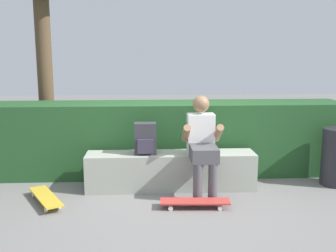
{
  "coord_description": "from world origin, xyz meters",
  "views": [
    {
      "loc": [
        -0.31,
        -4.54,
        1.77
      ],
      "look_at": [
        -0.03,
        0.63,
        0.8
      ],
      "focal_mm": 42.42,
      "sensor_mm": 36.0,
      "label": 1
    }
  ],
  "objects": [
    {
      "name": "skateboard_beside_bench",
      "position": [
        -1.51,
        0.0,
        0.07
      ],
      "size": [
        0.56,
        0.8,
        0.09
      ],
      "color": "gold",
      "rests_on": "ground"
    },
    {
      "name": "bench_main",
      "position": [
        0.0,
        0.44,
        0.24
      ],
      "size": [
        2.19,
        0.42,
        0.48
      ],
      "color": "#9B9F91",
      "rests_on": "ground"
    },
    {
      "name": "backpack_on_bench",
      "position": [
        -0.33,
        0.43,
        0.67
      ],
      "size": [
        0.28,
        0.23,
        0.4
      ],
      "color": "#333338",
      "rests_on": "bench_main"
    },
    {
      "name": "hedge_row",
      "position": [
        -0.05,
        1.13,
        0.52
      ],
      "size": [
        5.21,
        0.74,
        1.05
      ],
      "color": "#214B24",
      "rests_on": "ground"
    },
    {
      "name": "ground_plane",
      "position": [
        0.0,
        0.0,
        0.0
      ],
      "size": [
        24.0,
        24.0,
        0.0
      ],
      "primitive_type": "plane",
      "color": "slate"
    },
    {
      "name": "skateboard_near_person",
      "position": [
        0.24,
        -0.25,
        0.07
      ],
      "size": [
        0.81,
        0.24,
        0.09
      ],
      "color": "#BC3833",
      "rests_on": "ground"
    },
    {
      "name": "person_skater",
      "position": [
        0.38,
        0.23,
        0.67
      ],
      "size": [
        0.49,
        0.62,
        1.23
      ],
      "color": "white",
      "rests_on": "ground"
    }
  ]
}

